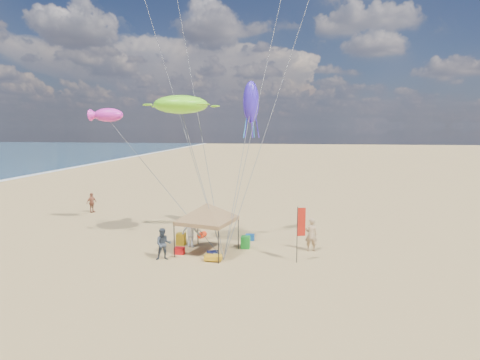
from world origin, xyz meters
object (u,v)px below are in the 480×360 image
Objects in this scene: person_far_a at (92,203)px; beach_cart at (213,258)px; feather_flag at (300,225)px; cooler_red at (179,251)px; cooler_blue at (250,237)px; canopy_tent at (207,205)px; chair_yellow at (181,239)px; person_near_c at (191,231)px; chair_green at (246,242)px; person_near_a at (311,235)px; person_near_b at (163,244)px.

beach_cart is at bearing -108.43° from person_far_a.
feather_flag is 6.89m from cooler_red.
cooler_red and cooler_blue have the same top height.
canopy_tent is 7.44× the size of chair_yellow.
feather_flag is at bearing -8.93° from canopy_tent.
person_near_c is 1.17× the size of person_far_a.
chair_yellow is 0.78× the size of beach_cart.
cooler_red is at bearing -137.46° from cooler_blue.
chair_green is at bearing 31.71° from canopy_tent.
canopy_tent reaches higher than cooler_red.
canopy_tent reaches higher than beach_cart.
chair_yellow is 7.73m from person_near_a.
cooler_blue is 0.77× the size of chair_green.
canopy_tent is 3.15m from person_near_b.
person_near_c is at bearing -175.69° from chair_green.
feather_flag is 5.12m from cooler_blue.
person_near_c is (0.84, 2.44, 0.10)m from person_near_b.
beach_cart is (2.55, -2.61, -0.15)m from chair_yellow.
canopy_tent is at bearing 4.25° from person_near_a.
person_far_a reaches higher than cooler_blue.
cooler_blue is (-3.08, 3.67, -1.80)m from feather_flag.
chair_yellow is (-7.07, 2.13, -1.64)m from feather_flag.
feather_flag reaches higher than person_near_b.
feather_flag is 2.39m from person_near_a.
chair_yellow is 1.00m from person_near_c.
chair_yellow is at bearing -106.56° from person_far_a.
chair_green is 3.28m from person_near_c.
feather_flag reaches higher than beach_cart.
feather_flag is at bearing -16.76° from chair_yellow.
person_near_a reaches higher than person_far_a.
person_near_b is 1.05× the size of person_far_a.
chair_yellow reaches higher than cooler_blue.
canopy_tent reaches higher than chair_green.
person_near_a is (7.70, -0.07, 0.61)m from chair_yellow.
feather_flag is 5.52× the size of cooler_blue.
person_far_a reaches higher than cooler_red.
person_near_a is at bearing 0.33° from chair_green.
canopy_tent is 5.25m from feather_flag.
chair_yellow is at bearing 178.69° from chair_green.
feather_flag is at bearing -33.05° from chair_green.
cooler_blue is at bearing 130.00° from feather_flag.
cooler_red is 7.50m from person_near_a.
chair_green reaches higher than cooler_blue.
person_near_a is at bearing 0.32° from person_near_b.
person_far_a is (-17.01, 9.72, -1.17)m from feather_flag.
chair_yellow is at bearing 145.71° from canopy_tent.
cooler_red is 0.28× the size of person_near_a.
chair_yellow is 3.65m from beach_cart.
person_far_a is (-17.65, 7.66, -0.14)m from person_near_a.
person_near_a is 8.27m from person_near_b.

